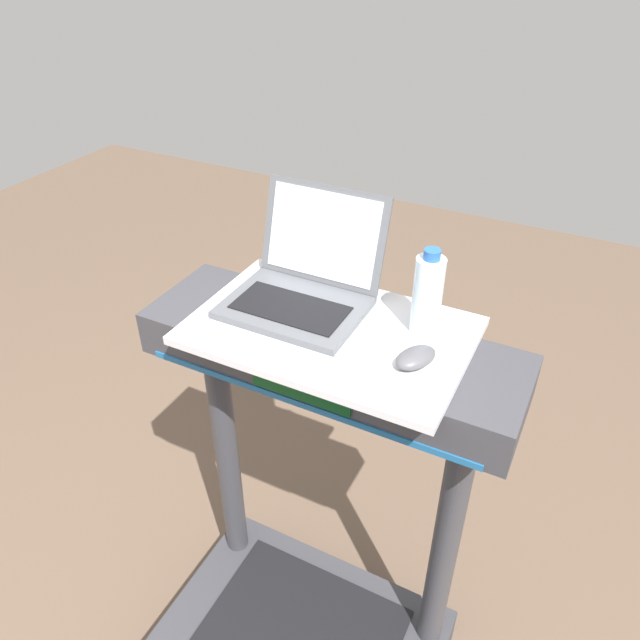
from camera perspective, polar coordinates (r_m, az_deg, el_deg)
desk_board at (r=1.38m, az=0.95°, el=-1.01°), size 0.63×0.41×0.02m
laptop at (r=1.44m, az=-1.53°, el=3.50°), size 0.32×0.31×0.25m
computer_mouse at (r=1.27m, az=8.98°, el=-3.50°), size 0.10×0.12×0.03m
water_bottle at (r=1.33m, az=10.06°, el=2.37°), size 0.07×0.07×0.20m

